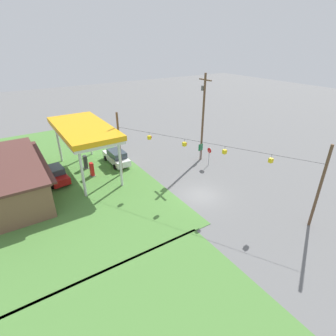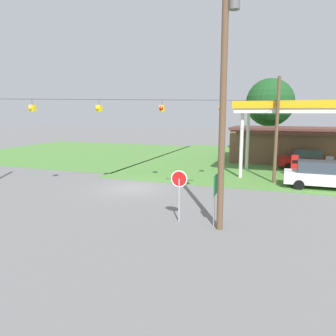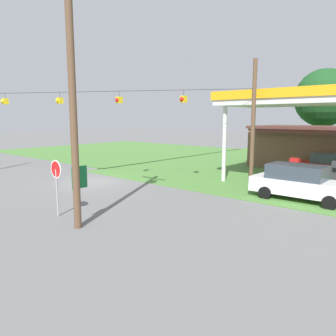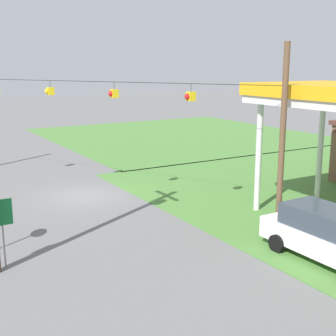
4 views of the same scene
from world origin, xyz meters
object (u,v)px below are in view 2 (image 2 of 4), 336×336
at_px(car_at_pumps_rear, 304,159).
at_px(stop_sign_roadside, 179,185).
at_px(car_at_pumps_front, 323,175).
at_px(gas_station_canopy, 316,108).
at_px(fuel_pump_far, 329,168).
at_px(gas_station_store, 302,145).
at_px(utility_pole_main, 224,85).
at_px(tree_behind_station, 270,103).
at_px(fuel_pump_near, 294,166).
at_px(route_sign, 215,190).

xyz_separation_m(car_at_pumps_rear, stop_sign_roadside, (-6.22, -17.65, 0.88)).
height_order(car_at_pumps_front, car_at_pumps_rear, car_at_pumps_front).
xyz_separation_m(gas_station_canopy, fuel_pump_far, (1.25, -0.00, -4.64)).
height_order(gas_station_store, car_at_pumps_front, gas_station_store).
bearing_deg(utility_pole_main, tree_behind_station, 89.44).
xyz_separation_m(fuel_pump_far, stop_sign_roadside, (-7.83, -13.75, 0.98)).
height_order(gas_station_canopy, car_at_pumps_rear, gas_station_canopy).
bearing_deg(utility_pole_main, fuel_pump_near, 76.96).
distance_m(gas_station_canopy, tree_behind_station, 16.23).
xyz_separation_m(gas_station_store, fuel_pump_far, (1.69, -8.11, -1.00)).
distance_m(fuel_pump_far, route_sign, 15.06).
bearing_deg(stop_sign_roadside, car_at_pumps_front, -125.62).
bearing_deg(gas_station_canopy, stop_sign_roadside, -115.54).
relative_size(fuel_pump_near, utility_pole_main, 0.15).
xyz_separation_m(fuel_pump_near, car_at_pumps_front, (1.74, -3.89, 0.13)).
bearing_deg(tree_behind_station, car_at_pumps_front, -76.43).
height_order(fuel_pump_near, stop_sign_roadside, stop_sign_roadside).
xyz_separation_m(fuel_pump_near, car_at_pumps_rear, (0.90, 3.90, 0.10)).
bearing_deg(car_at_pumps_rear, utility_pole_main, 71.74).
height_order(gas_station_store, route_sign, gas_station_store).
bearing_deg(route_sign, tree_behind_station, 88.76).
bearing_deg(car_at_pumps_rear, car_at_pumps_front, 90.94).
bearing_deg(tree_behind_station, stop_sign_roadside, -94.57).
bearing_deg(car_at_pumps_front, fuel_pump_far, 78.45).
distance_m(fuel_pump_near, car_at_pumps_rear, 4.01).
bearing_deg(fuel_pump_near, gas_station_store, 84.22).
relative_size(car_at_pumps_rear, stop_sign_roadside, 1.76).
bearing_deg(fuel_pump_far, car_at_pumps_front, -101.08).
xyz_separation_m(route_sign, utility_pole_main, (0.35, -0.35, 4.57)).
xyz_separation_m(stop_sign_roadside, tree_behind_station, (2.35, 29.40, 4.53)).
distance_m(fuel_pump_far, tree_behind_station, 17.47).
bearing_deg(gas_station_store, fuel_pump_near, -95.78).
distance_m(car_at_pumps_front, car_at_pumps_rear, 7.84).
height_order(route_sign, tree_behind_station, tree_behind_station).
relative_size(gas_station_canopy, fuel_pump_far, 6.85).
bearing_deg(fuel_pump_near, fuel_pump_far, 0.00).
distance_m(gas_station_store, fuel_pump_far, 8.35).
bearing_deg(fuel_pump_near, gas_station_canopy, 0.07).
distance_m(stop_sign_roadside, tree_behind_station, 29.84).
bearing_deg(utility_pole_main, car_at_pumps_front, 63.84).
xyz_separation_m(car_at_pumps_front, car_at_pumps_rear, (-0.84, 7.79, -0.03)).
bearing_deg(car_at_pumps_front, utility_pole_main, -116.64).
relative_size(stop_sign_roadside, tree_behind_station, 0.27).
height_order(car_at_pumps_front, route_sign, route_sign).
xyz_separation_m(car_at_pumps_front, utility_pole_main, (-5.01, -10.19, 5.31)).
bearing_deg(gas_station_canopy, utility_pole_main, -107.77).
height_order(utility_pole_main, tree_behind_station, utility_pole_main).
relative_size(gas_station_canopy, fuel_pump_near, 6.85).
bearing_deg(fuel_pump_far, fuel_pump_near, 180.00).
xyz_separation_m(fuel_pump_near, tree_behind_station, (-2.97, 15.64, 5.51)).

